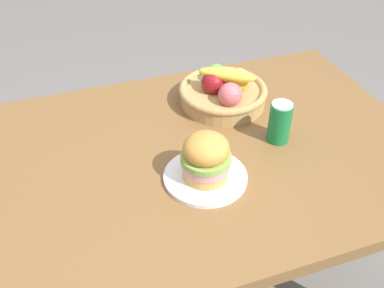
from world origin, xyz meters
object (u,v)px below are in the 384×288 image
object	(u,v)px
soda_can	(280,122)
plate	(205,177)
sandwich	(206,157)
fruit_basket	(223,91)

from	to	relation	value
soda_can	plate	bearing A→B (deg)	-161.25
plate	sandwich	xyz separation A→B (m)	(0.00, 0.00, 0.07)
fruit_basket	soda_can	bearing A→B (deg)	-71.88
plate	sandwich	size ratio (longest dim) A/B	1.69
soda_can	fruit_basket	bearing A→B (deg)	108.12
plate	soda_can	bearing A→B (deg)	18.75
sandwich	soda_can	xyz separation A→B (m)	(0.26, 0.09, -0.01)
soda_can	fruit_basket	size ratio (longest dim) A/B	0.43
plate	soda_can	distance (m)	0.28
soda_can	fruit_basket	xyz separation A→B (m)	(-0.08, 0.24, -0.02)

